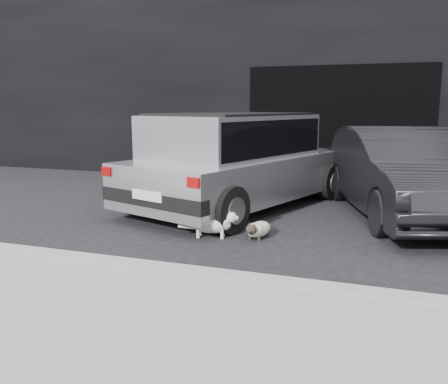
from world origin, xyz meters
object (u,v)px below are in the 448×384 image
(second_car, at_px, (400,172))
(cat_white, at_px, (214,224))
(silver_hatchback, at_px, (237,157))
(cat_siamese, at_px, (258,229))

(second_car, relative_size, cat_white, 5.38)
(second_car, bearing_deg, cat_white, -156.16)
(silver_hatchback, bearing_deg, cat_white, -62.50)
(cat_siamese, relative_size, cat_white, 0.97)
(silver_hatchback, bearing_deg, second_car, 23.35)
(silver_hatchback, relative_size, cat_siamese, 6.24)
(silver_hatchback, bearing_deg, cat_siamese, -45.20)
(silver_hatchback, height_order, cat_white, silver_hatchback)
(cat_white, bearing_deg, cat_siamese, 92.16)
(cat_siamese, distance_m, cat_white, 0.59)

